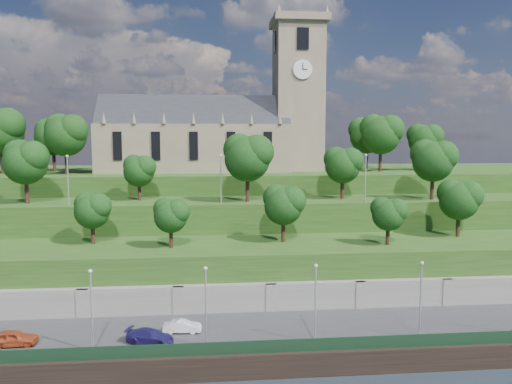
{
  "coord_description": "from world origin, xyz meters",
  "views": [
    {
      "loc": [
        -1.61,
        -41.07,
        20.92
      ],
      "look_at": [
        5.13,
        30.0,
        13.0
      ],
      "focal_mm": 35.0,
      "sensor_mm": 36.0,
      "label": 1
    }
  ],
  "objects": [
    {
      "name": "retaining_wall",
      "position": [
        0.0,
        11.97,
        2.5
      ],
      "size": [
        160.0,
        2.1,
        5.0
      ],
      "color": "slate",
      "rests_on": "ground"
    },
    {
      "name": "embankment_lower",
      "position": [
        0.0,
        18.0,
        4.0
      ],
      "size": [
        160.0,
        12.0,
        8.0
      ],
      "primitive_type": "cube",
      "color": "#224115",
      "rests_on": "ground"
    },
    {
      "name": "fence",
      "position": [
        0.0,
        0.6,
        2.6
      ],
      "size": [
        160.0,
        0.1,
        1.2
      ],
      "primitive_type": "cube",
      "color": "#16311C",
      "rests_on": "promenade"
    },
    {
      "name": "trees_lower",
      "position": [
        4.8,
        18.44,
        12.48
      ],
      "size": [
        67.45,
        8.43,
        7.44
      ],
      "color": "black",
      "rests_on": "embankment_lower"
    },
    {
      "name": "car_right",
      "position": [
        -7.17,
        3.83,
        2.64
      ],
      "size": [
        4.77,
        3.05,
        1.29
      ],
      "primitive_type": "imported",
      "rotation": [
        0.0,
        0.0,
        1.27
      ],
      "color": "#1C164E",
      "rests_on": "promenade"
    },
    {
      "name": "church",
      "position": [
        0.79,
        45.98,
        22.52
      ],
      "size": [
        38.6,
        12.35,
        27.6
      ],
      "color": "#71654F",
      "rests_on": "hilltop"
    },
    {
      "name": "lamp_posts_upper",
      "position": [
        0.0,
        26.0,
        15.87
      ],
      "size": [
        40.36,
        0.36,
        6.58
      ],
      "color": "#B2B2B7",
      "rests_on": "embankment_upper"
    },
    {
      "name": "car_left",
      "position": [
        -19.45,
        4.37,
        2.72
      ],
      "size": [
        4.29,
        1.92,
        1.43
      ],
      "primitive_type": "imported",
      "rotation": [
        0.0,
        0.0,
        1.62
      ],
      "color": "#9A3919",
      "rests_on": "promenade"
    },
    {
      "name": "lamp_posts_promenade",
      "position": [
        -2.0,
        2.5,
        6.32
      ],
      "size": [
        60.36,
        0.36,
        7.44
      ],
      "color": "#B2B2B7",
      "rests_on": "promenade"
    },
    {
      "name": "car_middle",
      "position": [
        -4.34,
        6.07,
        2.61
      ],
      "size": [
        3.75,
        1.49,
        1.22
      ],
      "primitive_type": "imported",
      "rotation": [
        0.0,
        0.0,
        1.52
      ],
      "color": "silver",
      "rests_on": "promenade"
    },
    {
      "name": "trees_hilltop",
      "position": [
        -2.5,
        44.09,
        21.57
      ],
      "size": [
        77.71,
        16.4,
        10.67
      ],
      "color": "black",
      "rests_on": "hilltop"
    },
    {
      "name": "trees_upper",
      "position": [
        3.65,
        27.83,
        17.75
      ],
      "size": [
        62.43,
        8.31,
        9.39
      ],
      "color": "black",
      "rests_on": "embankment_upper"
    },
    {
      "name": "ground",
      "position": [
        0.0,
        0.0,
        0.0
      ],
      "size": [
        320.0,
        320.0,
        0.0
      ],
      "primitive_type": "plane",
      "color": "black",
      "rests_on": "ground"
    },
    {
      "name": "promenade",
      "position": [
        0.0,
        6.0,
        1.0
      ],
      "size": [
        160.0,
        12.0,
        2.0
      ],
      "primitive_type": "cube",
      "color": "#2D2D30",
      "rests_on": "ground"
    },
    {
      "name": "embankment_upper",
      "position": [
        0.0,
        29.0,
        6.0
      ],
      "size": [
        160.0,
        10.0,
        12.0
      ],
      "primitive_type": "cube",
      "color": "#224115",
      "rests_on": "ground"
    },
    {
      "name": "quay_wall",
      "position": [
        0.0,
        -0.05,
        1.1
      ],
      "size": [
        160.0,
        0.5,
        2.2
      ],
      "primitive_type": "cube",
      "color": "black",
      "rests_on": "ground"
    },
    {
      "name": "hilltop",
      "position": [
        0.0,
        50.0,
        7.5
      ],
      "size": [
        160.0,
        32.0,
        15.0
      ],
      "primitive_type": "cube",
      "color": "#224115",
      "rests_on": "ground"
    }
  ]
}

